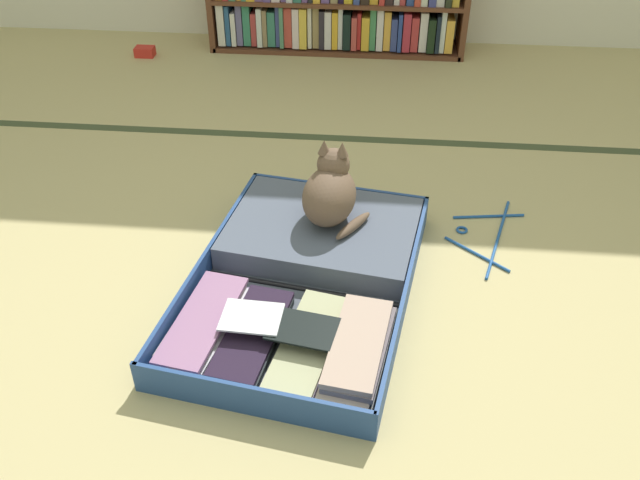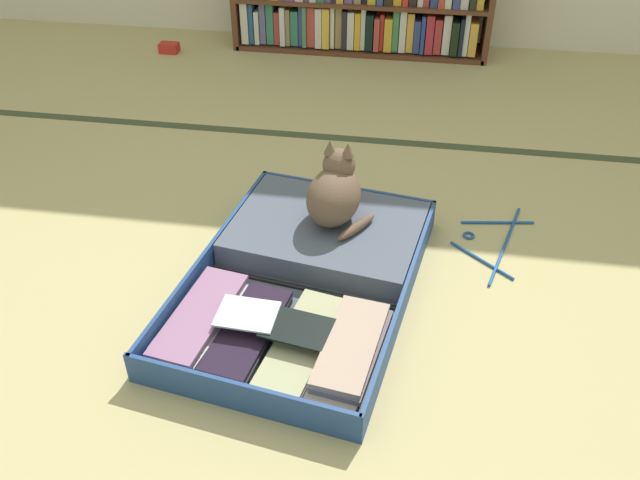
# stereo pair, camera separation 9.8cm
# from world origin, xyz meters

# --- Properties ---
(ground_plane) EXTENTS (10.00, 10.00, 0.00)m
(ground_plane) POSITION_xyz_m (0.00, 0.00, 0.00)
(ground_plane) COLOR tan
(tatami_border) EXTENTS (4.80, 0.05, 0.00)m
(tatami_border) POSITION_xyz_m (0.00, 1.23, 0.00)
(tatami_border) COLOR #3C472C
(tatami_border) RESTS_ON ground_plane
(open_suitcase) EXTENTS (0.78, 1.05, 0.10)m
(open_suitcase) POSITION_xyz_m (0.09, 0.29, 0.04)
(open_suitcase) COLOR navy
(open_suitcase) RESTS_ON ground_plane
(black_cat) EXTENTS (0.25, 0.27, 0.26)m
(black_cat) POSITION_xyz_m (0.14, 0.49, 0.20)
(black_cat) COLOR brown
(black_cat) RESTS_ON open_suitcase
(clothes_hanger) EXTENTS (0.29, 0.45, 0.01)m
(clothes_hanger) POSITION_xyz_m (0.67, 0.57, 0.01)
(clothes_hanger) COLOR #1E529E
(clothes_hanger) RESTS_ON ground_plane
(small_red_pouch) EXTENTS (0.10, 0.07, 0.05)m
(small_red_pouch) POSITION_xyz_m (-0.98, 2.04, 0.02)
(small_red_pouch) COLOR red
(small_red_pouch) RESTS_ON ground_plane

